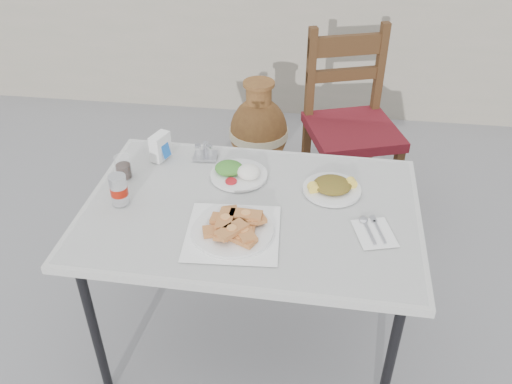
# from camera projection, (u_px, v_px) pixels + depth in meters

# --- Properties ---
(ground) EXTENTS (80.00, 80.00, 0.00)m
(ground) POSITION_uv_depth(u_px,v_px,m) (228.00, 359.00, 2.38)
(ground) COLOR slate
(ground) RESTS_ON ground
(cafe_table) EXTENTS (1.27, 0.87, 0.76)m
(cafe_table) POSITION_uv_depth(u_px,v_px,m) (251.00, 218.00, 2.05)
(cafe_table) COLOR black
(cafe_table) RESTS_ON ground
(pide_plate) EXTENTS (0.34, 0.34, 0.07)m
(pide_plate) POSITION_uv_depth(u_px,v_px,m) (233.00, 226.00, 1.87)
(pide_plate) COLOR white
(pide_plate) RESTS_ON cafe_table
(salad_rice_plate) EXTENTS (0.23, 0.23, 0.06)m
(salad_rice_plate) POSITION_uv_depth(u_px,v_px,m) (238.00, 172.00, 2.17)
(salad_rice_plate) COLOR silver
(salad_rice_plate) RESTS_ON cafe_table
(salad_chopped_plate) EXTENTS (0.23, 0.23, 0.05)m
(salad_chopped_plate) POSITION_uv_depth(u_px,v_px,m) (332.00, 187.00, 2.09)
(salad_chopped_plate) COLOR silver
(salad_chopped_plate) RESTS_ON cafe_table
(soda_can) EXTENTS (0.07, 0.07, 0.12)m
(soda_can) POSITION_uv_depth(u_px,v_px,m) (119.00, 190.00, 2.00)
(soda_can) COLOR silver
(soda_can) RESTS_ON cafe_table
(cola_glass) EXTENTS (0.07, 0.07, 0.09)m
(cola_glass) POSITION_uv_depth(u_px,v_px,m) (123.00, 168.00, 2.16)
(cola_glass) COLOR white
(cola_glass) RESTS_ON cafe_table
(napkin_holder) EXTENTS (0.08, 0.10, 0.11)m
(napkin_holder) POSITION_uv_depth(u_px,v_px,m) (160.00, 147.00, 2.26)
(napkin_holder) COLOR white
(napkin_holder) RESTS_ON cafe_table
(condiment_caddy) EXTENTS (0.10, 0.09, 0.07)m
(condiment_caddy) POSITION_uv_depth(u_px,v_px,m) (205.00, 153.00, 2.29)
(condiment_caddy) COLOR silver
(condiment_caddy) RESTS_ON cafe_table
(cutlery_napkin) EXTENTS (0.17, 0.19, 0.01)m
(cutlery_napkin) POSITION_uv_depth(u_px,v_px,m) (373.00, 231.00, 1.90)
(cutlery_napkin) COLOR white
(cutlery_napkin) RESTS_ON cafe_table
(chair) EXTENTS (0.59, 0.59, 1.05)m
(chair) POSITION_uv_depth(u_px,v_px,m) (350.00, 124.00, 2.99)
(chair) COLOR #36210E
(chair) RESTS_ON ground
(terracotta_urn) EXTENTS (0.37, 0.37, 0.65)m
(terracotta_urn) POSITION_uv_depth(u_px,v_px,m) (259.00, 133.00, 3.41)
(terracotta_urn) COLOR brown
(terracotta_urn) RESTS_ON ground
(back_wall) EXTENTS (6.00, 0.25, 1.20)m
(back_wall) POSITION_uv_depth(u_px,v_px,m) (284.00, 33.00, 4.05)
(back_wall) COLOR gray
(back_wall) RESTS_ON ground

